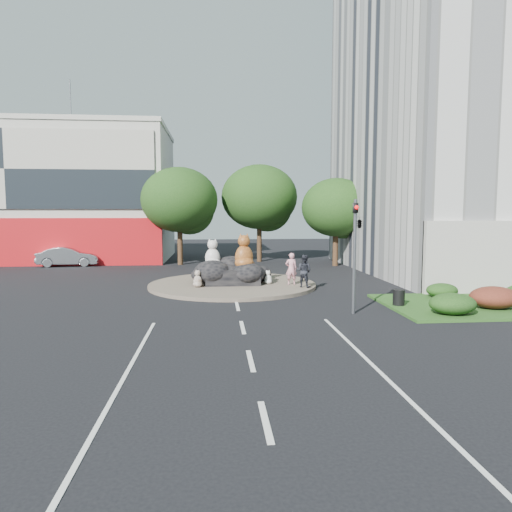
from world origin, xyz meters
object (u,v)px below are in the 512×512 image
(pedestrian_dark, at_px, (304,271))
(parked_car, at_px, (68,257))
(kitten_white, at_px, (268,277))
(kitten_calico, at_px, (198,278))
(pedestrian_pink, at_px, (291,269))
(cat_tabby, at_px, (244,251))
(litter_bin, at_px, (399,297))
(cat_white, at_px, (213,253))

(pedestrian_dark, relative_size, parked_car, 0.38)
(pedestrian_dark, height_order, parked_car, pedestrian_dark)
(kitten_white, distance_m, pedestrian_dark, 2.40)
(kitten_calico, height_order, pedestrian_pink, pedestrian_pink)
(cat_tabby, height_order, litter_bin, cat_tabby)
(cat_tabby, bearing_deg, cat_white, 138.60)
(litter_bin, bearing_deg, pedestrian_dark, 124.80)
(cat_white, relative_size, pedestrian_dark, 0.95)
(kitten_calico, bearing_deg, pedestrian_dark, 29.67)
(cat_tabby, xyz_separation_m, kitten_calico, (-2.72, -0.97, -1.45))
(cat_white, relative_size, pedestrian_pink, 0.95)
(kitten_white, relative_size, pedestrian_dark, 0.45)
(kitten_calico, xyz_separation_m, litter_bin, (9.54, -5.62, -0.22))
(cat_white, height_order, cat_tabby, cat_tabby)
(kitten_calico, height_order, kitten_white, kitten_calico)
(kitten_calico, bearing_deg, litter_bin, 4.67)
(parked_car, bearing_deg, cat_tabby, -136.19)
(pedestrian_pink, distance_m, litter_bin, 7.35)
(kitten_calico, distance_m, pedestrian_pink, 5.51)
(kitten_calico, xyz_separation_m, pedestrian_pink, (5.48, 0.47, 0.43))
(cat_tabby, distance_m, pedestrian_pink, 2.99)
(kitten_calico, relative_size, parked_car, 0.21)
(cat_tabby, xyz_separation_m, kitten_white, (1.42, -0.17, -1.54))
(cat_tabby, relative_size, kitten_calico, 2.09)
(pedestrian_pink, bearing_deg, litter_bin, 124.56)
(pedestrian_pink, distance_m, parked_car, 20.87)
(cat_tabby, xyz_separation_m, litter_bin, (6.82, -6.59, -1.68))
(pedestrian_pink, relative_size, litter_bin, 2.58)
(parked_car, relative_size, litter_bin, 6.71)
(kitten_white, height_order, litter_bin, kitten_white)
(kitten_calico, relative_size, litter_bin, 1.39)
(pedestrian_pink, relative_size, parked_car, 0.38)
(cat_tabby, bearing_deg, litter_bin, -62.82)
(kitten_white, bearing_deg, litter_bin, -56.14)
(litter_bin, bearing_deg, cat_tabby, 135.98)
(kitten_white, bearing_deg, parked_car, 135.11)
(kitten_calico, distance_m, litter_bin, 11.07)
(pedestrian_pink, height_order, pedestrian_dark, pedestrian_pink)
(pedestrian_pink, relative_size, pedestrian_dark, 1.01)
(kitten_white, distance_m, pedestrian_pink, 1.47)
(kitten_calico, bearing_deg, kitten_white, 46.13)
(cat_tabby, distance_m, parked_car, 18.45)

